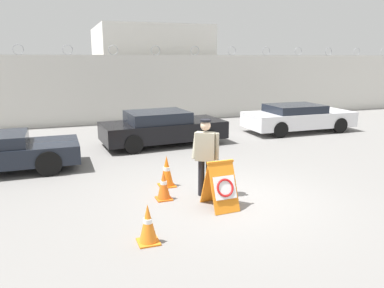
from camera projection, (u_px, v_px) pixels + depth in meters
name	position (u px, v px, depth m)	size (l,w,h in m)	color
ground_plane	(232.00, 198.00, 8.67)	(90.00, 90.00, 0.00)	gray
perimeter_wall	(136.00, 89.00, 18.54)	(36.00, 0.30, 3.76)	silver
building_block	(149.00, 69.00, 23.38)	(6.26, 6.84, 4.97)	silver
barricade_sign	(221.00, 185.00, 8.02)	(0.62, 0.85, 1.05)	orange
security_guard	(205.00, 153.00, 8.62)	(0.58, 0.62, 1.82)	black
traffic_cone_near	(164.00, 185.00, 8.53)	(0.35, 0.35, 0.70)	orange
traffic_cone_mid	(167.00, 171.00, 9.41)	(0.40, 0.40, 0.79)	orange
traffic_cone_far	(148.00, 224.00, 6.51)	(0.38, 0.38, 0.72)	orange
parked_car_rear_sedan	(162.00, 128.00, 13.88)	(4.63, 2.27, 1.26)	black
parked_car_far_side	(298.00, 117.00, 16.35)	(4.77, 2.01, 1.19)	black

